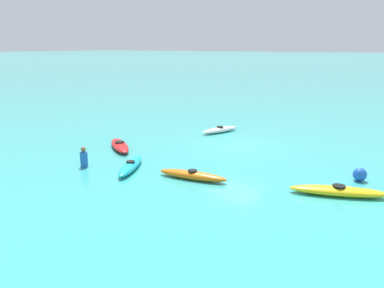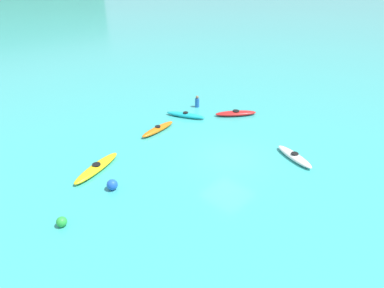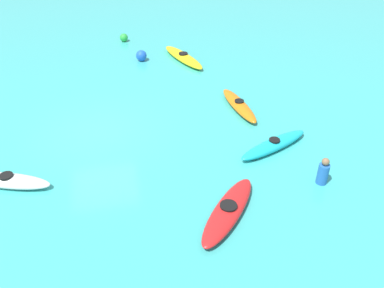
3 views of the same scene
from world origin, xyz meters
TOP-DOWN VIEW (x-y plane):
  - ground_plane at (0.00, 0.00)m, footprint 600.00×600.00m
  - kayak_cyan at (2.22, 5.74)m, footprint 1.69×2.82m
  - kayak_orange at (-0.61, 5.40)m, footprint 2.86×0.92m
  - kayak_white at (2.44, -2.57)m, footprint 1.50×2.69m
  - kayak_red at (4.93, 3.42)m, footprint 2.75×2.39m
  - kayak_yellow at (-5.78, 4.17)m, footprint 3.33×1.76m
  - buoy_blue at (-6.13, 2.18)m, footprint 0.52×0.52m
  - buoy_green at (-8.97, 1.51)m, footprint 0.43×0.43m
  - person_near_shore at (4.16, 6.49)m, footprint 0.45×0.45m

SIDE VIEW (x-z plane):
  - ground_plane at x=0.00m, z-range 0.00..0.00m
  - kayak_orange at x=-0.61m, z-range -0.02..0.35m
  - kayak_cyan at x=2.22m, z-range -0.02..0.35m
  - kayak_yellow at x=-5.78m, z-range -0.02..0.35m
  - kayak_white at x=2.44m, z-range -0.02..0.35m
  - kayak_red at x=4.93m, z-range -0.02..0.35m
  - buoy_green at x=-8.97m, z-range 0.00..0.43m
  - buoy_blue at x=-6.13m, z-range 0.00..0.52m
  - person_near_shore at x=4.16m, z-range -0.05..0.83m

